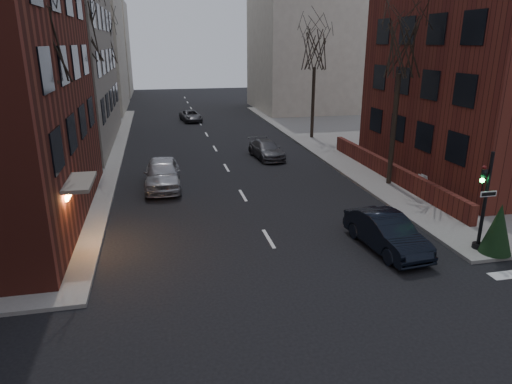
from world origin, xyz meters
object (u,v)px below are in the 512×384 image
car_lane_silver (162,173)px  car_lane_far (191,116)px  tree_right_b (315,49)px  streetlamp_near (88,113)px  tree_right_a (402,43)px  sandwich_board (422,182)px  tree_left_b (78,28)px  tree_left_a (31,32)px  car_lane_gray (266,150)px  streetlamp_far (115,84)px  parked_sedan (386,232)px  traffic_signal (483,207)px  tree_left_c (102,43)px  evergreen_shrub (498,229)px

car_lane_silver → car_lane_far: car_lane_silver is taller
tree_right_b → streetlamp_near: (-17.00, -10.00, -3.35)m
tree_right_a → sandwich_board: 7.70m
tree_left_b → tree_right_b: size_ratio=1.18×
tree_left_a → car_lane_gray: (12.09, 12.11, -7.84)m
car_lane_gray → tree_right_a: bearing=-62.1°
tree_left_b → streetlamp_near: tree_left_b is taller
streetlamp_far → parked_sedan: (12.64, -32.00, -3.50)m
streetlamp_far → car_lane_silver: size_ratio=1.24×
traffic_signal → streetlamp_far: size_ratio=0.64×
parked_sedan → tree_left_b: bearing=123.7°
tree_right_b → sandwich_board: tree_right_b is taller
tree_right_a → parked_sedan: (-4.36, -8.00, -7.29)m
sandwich_board → traffic_signal: bearing=-109.3°
tree_left_a → tree_left_c: (0.00, 26.00, -0.44)m
tree_left_a → evergreen_shrub: tree_left_a is taller
traffic_signal → tree_right_b: tree_right_b is taller
car_lane_far → streetlamp_near: bearing=-116.2°
tree_left_a → car_lane_far: tree_left_a is taller
parked_sedan → car_lane_far: bearing=92.9°
tree_right_a → parked_sedan: 11.67m
tree_right_a → sandwich_board: bearing=-52.5°
evergreen_shrub → streetlamp_far: bearing=116.3°
streetlamp_far → evergreen_shrub: size_ratio=3.09×
traffic_signal → sandwich_board: bearing=74.5°
evergreen_shrub → tree_right_a: bearing=87.5°
tree_left_a → car_lane_gray: size_ratio=2.36×
tree_left_a → car_lane_gray: tree_left_a is taller
tree_left_c → car_lane_gray: (12.09, -13.89, -7.40)m
tree_left_c → streetlamp_far: 4.33m
tree_right_a → sandwich_board: tree_right_a is taller
tree_left_b → car_lane_gray: tree_left_b is taller
tree_left_a → tree_right_b: tree_left_a is taller
tree_right_a → parked_sedan: size_ratio=2.17×
tree_right_a → car_lane_silver: tree_right_a is taller
tree_left_b → streetlamp_far: tree_left_b is taller
streetlamp_far → streetlamp_near: bearing=-90.0°
car_lane_far → tree_left_b: bearing=-121.7°
parked_sedan → car_lane_gray: 16.15m
tree_left_c → tree_right_b: bearing=-24.4°
parked_sedan → sandwich_board: bearing=43.3°
car_lane_silver → sandwich_board: car_lane_silver is taller
tree_right_a → tree_right_b: size_ratio=1.06×
streetlamp_far → tree_right_a: bearing=-54.7°
tree_left_c → sandwich_board: 31.05m
car_lane_far → evergreen_shrub: 36.40m
streetlamp_near → car_lane_silver: 5.41m
tree_left_c → evergreen_shrub: (17.18, -31.50, -6.86)m
car_lane_gray → sandwich_board: size_ratio=4.97×
tree_right_a → car_lane_far: (-9.60, 25.71, -7.46)m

